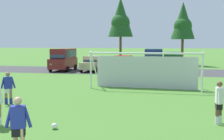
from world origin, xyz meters
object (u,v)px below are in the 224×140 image
(soccer_ball, at_px, (54,126))
(soccer_goal, at_px, (145,70))
(parked_car_slot_far_left, at_px, (64,59))
(parked_car_slot_center, at_px, (154,60))
(player_striker_near, at_px, (219,103))
(parked_car_slot_center_left, at_px, (123,63))
(player_winger_left, at_px, (18,127))
(parked_car_slot_center_right, at_px, (172,62))
(player_winger_right, at_px, (8,88))
(parked_car_slot_left, at_px, (92,64))

(soccer_ball, bearing_deg, soccer_goal, 76.86)
(parked_car_slot_far_left, distance_m, parked_car_slot_center, 10.25)
(parked_car_slot_far_left, height_order, parked_car_slot_center, same)
(soccer_ball, xyz_separation_m, parked_car_slot_far_left, (-8.06, 21.30, 1.23))
(player_striker_near, height_order, parked_car_slot_center_left, parked_car_slot_center_left)
(soccer_goal, xyz_separation_m, parked_car_slot_far_left, (-10.40, 11.30, 0.05))
(player_winger_left, relative_size, parked_car_slot_center_left, 0.38)
(soccer_goal, height_order, parked_car_slot_center_right, soccer_goal)
(player_winger_left, xyz_separation_m, parked_car_slot_far_left, (-8.15, 23.85, 0.52))
(soccer_ball, bearing_deg, player_winger_right, 138.89)
(player_winger_left, relative_size, player_winger_right, 1.00)
(player_striker_near, bearing_deg, parked_car_slot_far_left, 125.67)
(parked_car_slot_center, bearing_deg, player_striker_near, -79.59)
(parked_car_slot_center, height_order, parked_car_slot_center_right, parked_car_slot_center)
(soccer_ball, xyz_separation_m, parked_car_slot_center_left, (-1.42, 23.03, 0.77))
(player_striker_near, relative_size, player_winger_left, 1.00)
(soccer_ball, height_order, parked_car_slot_far_left, parked_car_slot_far_left)
(parked_car_slot_far_left, height_order, parked_car_slot_center_left, parked_car_slot_far_left)
(soccer_ball, bearing_deg, player_striker_near, 18.12)
(soccer_ball, distance_m, parked_car_slot_left, 21.68)
(soccer_ball, distance_m, parked_car_slot_far_left, 22.81)
(parked_car_slot_far_left, distance_m, parked_car_slot_left, 3.50)
(player_winger_right, bearing_deg, parked_car_slot_left, 91.96)
(player_winger_right, height_order, parked_car_slot_center_right, parked_car_slot_center_right)
(parked_car_slot_center_right, bearing_deg, player_winger_left, -99.16)
(soccer_ball, xyz_separation_m, player_winger_left, (0.08, -2.55, 0.71))
(soccer_ball, relative_size, soccer_goal, 0.03)
(soccer_goal, bearing_deg, player_striker_near, -66.48)
(parked_car_slot_far_left, relative_size, parked_car_slot_center_left, 1.14)
(player_winger_right, distance_m, parked_car_slot_center, 19.55)
(parked_car_slot_far_left, xyz_separation_m, parked_car_slot_left, (3.47, -0.13, -0.47))
(parked_car_slot_center_left, bearing_deg, player_winger_left, -86.64)
(player_winger_left, relative_size, parked_car_slot_left, 0.39)
(player_winger_left, height_order, parked_car_slot_center, parked_car_slot_center)
(parked_car_slot_far_left, height_order, parked_car_slot_left, parked_car_slot_far_left)
(soccer_goal, xyz_separation_m, parked_car_slot_left, (-6.93, 11.17, -0.42))
(player_striker_near, distance_m, parked_car_slot_far_left, 23.87)
(parked_car_slot_left, relative_size, parked_car_slot_center_left, 0.98)
(player_striker_near, distance_m, parked_car_slot_center_left, 22.33)
(soccer_ball, distance_m, player_striker_near, 6.20)
(player_winger_left, bearing_deg, parked_car_slot_center, 85.17)
(soccer_goal, height_order, player_winger_right, soccer_goal)
(soccer_goal, bearing_deg, player_winger_right, -134.11)
(parked_car_slot_center_left, bearing_deg, soccer_goal, -73.94)
(parked_car_slot_far_left, xyz_separation_m, parked_car_slot_center_right, (12.19, 1.25, -0.23))
(player_winger_left, bearing_deg, soccer_ball, 91.87)
(player_striker_near, xyz_separation_m, parked_car_slot_center_left, (-7.27, 21.12, 0.05))
(parked_car_slot_far_left, relative_size, parked_car_slot_center_right, 1.04)
(soccer_ball, xyz_separation_m, parked_car_slot_center_right, (4.13, 22.55, 1.00))
(soccer_ball, distance_m, player_winger_right, 5.34)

